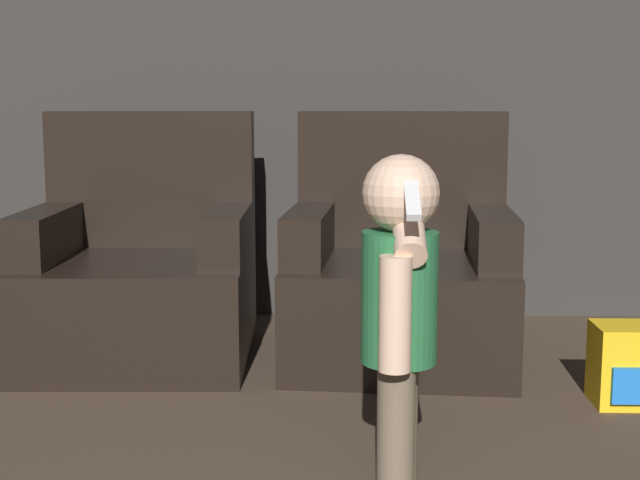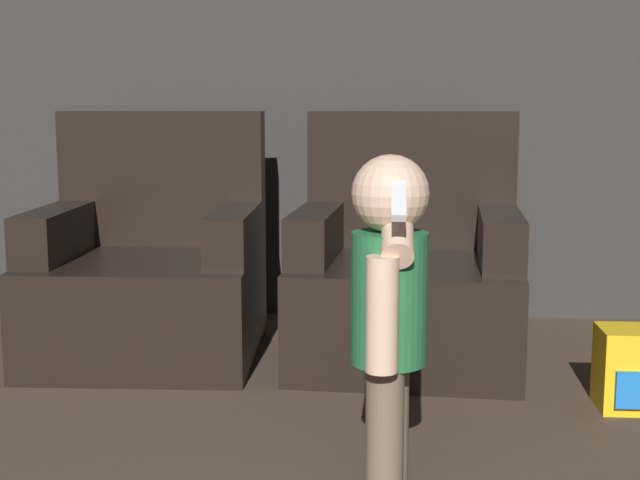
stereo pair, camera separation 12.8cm
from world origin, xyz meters
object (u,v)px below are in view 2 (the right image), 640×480
at_px(armchair_right, 407,278).
at_px(person_toddler, 389,299).
at_px(toy_backpack, 631,369).
at_px(armchair_left, 151,275).

xyz_separation_m(armchair_right, person_toddler, (-0.09, -1.32, 0.21)).
bearing_deg(toy_backpack, armchair_right, 142.77).
height_order(armchair_left, toy_backpack, armchair_left).
relative_size(armchair_left, armchair_right, 1.00).
distance_m(armchair_left, armchair_right, 1.07).
height_order(armchair_right, person_toddler, armchair_right).
bearing_deg(person_toddler, toy_backpack, 139.82).
bearing_deg(armchair_right, person_toddler, -89.50).
bearing_deg(armchair_left, armchair_right, -1.36).
xyz_separation_m(armchair_left, armchair_right, (1.07, -0.00, 0.00)).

